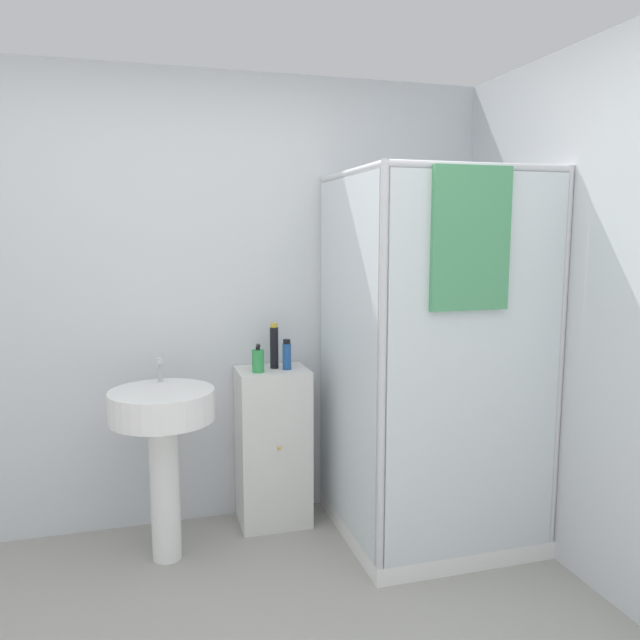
{
  "coord_description": "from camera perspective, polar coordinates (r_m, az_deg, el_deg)",
  "views": [
    {
      "loc": [
        -0.29,
        -1.8,
        1.64
      ],
      "look_at": [
        0.55,
        1.11,
        1.21
      ],
      "focal_mm": 35.0,
      "sensor_mm": 36.0,
      "label": 1
    }
  ],
  "objects": [
    {
      "name": "vanity_cabinet",
      "position": [
        3.59,
        -4.32,
        -11.44
      ],
      "size": [
        0.39,
        0.33,
        0.89
      ],
      "color": "silver",
      "rests_on": "ground_plane"
    },
    {
      "name": "shower_enclosure",
      "position": [
        3.42,
        9.51,
        -11.3
      ],
      "size": [
        0.96,
        0.99,
        1.95
      ],
      "color": "white",
      "rests_on": "ground_plane"
    },
    {
      "name": "shampoo_bottle_blue",
      "position": [
        3.43,
        -3.05,
        -3.21
      ],
      "size": [
        0.05,
        0.05,
        0.17
      ],
      "color": "#1E4C93",
      "rests_on": "vanity_cabinet"
    },
    {
      "name": "soap_dispenser",
      "position": [
        3.38,
        -5.69,
        -3.71
      ],
      "size": [
        0.07,
        0.07,
        0.16
      ],
      "color": "green",
      "rests_on": "vanity_cabinet"
    },
    {
      "name": "sink",
      "position": [
        3.22,
        -14.17,
        -9.66
      ],
      "size": [
        0.51,
        0.51,
        1.01
      ],
      "color": "white",
      "rests_on": "ground_plane"
    },
    {
      "name": "shampoo_bottle_tall_black",
      "position": [
        3.46,
        -4.21,
        -2.41
      ],
      "size": [
        0.05,
        0.05,
        0.25
      ],
      "color": "black",
      "rests_on": "vanity_cabinet"
    },
    {
      "name": "wall_back",
      "position": [
        3.54,
        -11.26,
        1.55
      ],
      "size": [
        6.4,
        0.06,
        2.5
      ],
      "primitive_type": "cube",
      "color": "silver",
      "rests_on": "ground_plane"
    }
  ]
}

